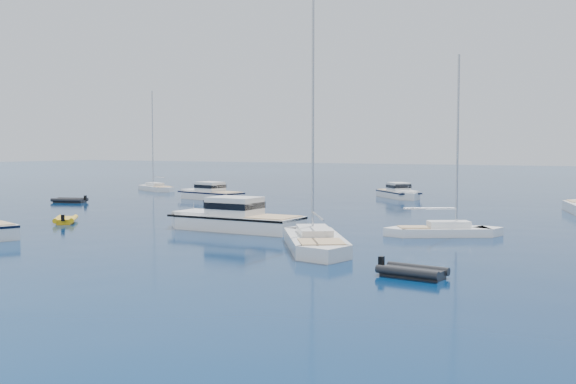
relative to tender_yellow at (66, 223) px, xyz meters
The scene contains 9 objects.
motor_cruiser_centre 13.27m from the tender_yellow, 11.58° to the left, with size 3.30×10.80×2.83m, color white, non-canonical shape.
motor_cruiser_far_l 24.07m from the tender_yellow, 101.10° to the left, with size 2.78×9.08×2.38m, color white, non-canonical shape.
motor_cruiser_horizon 37.52m from the tender_yellow, 70.89° to the left, with size 2.52×8.24×2.16m, color white, non-canonical shape.
sailboat_mid_r 21.88m from the tender_yellow, ahead, with size 2.83×10.88×15.99m, color silver, non-canonical shape.
sailboat_centre 27.08m from the tender_yellow, 14.47° to the left, with size 2.06×7.94×11.67m, color white, non-canonical shape.
sailboat_far_l 37.30m from the tender_yellow, 121.19° to the left, with size 2.35×9.02×13.26m, color silver, non-canonical shape.
tender_yellow is the anchor object (origin of this frame).
tender_grey_near 30.08m from the tender_yellow, 13.77° to the right, with size 1.70×2.98×0.95m, color black, non-canonical shape.
tender_grey_far 19.21m from the tender_yellow, 137.22° to the left, with size 1.93×3.49×0.95m, color black, non-canonical shape.
Camera 1 is at (26.84, -16.09, 5.51)m, focal length 42.40 mm.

